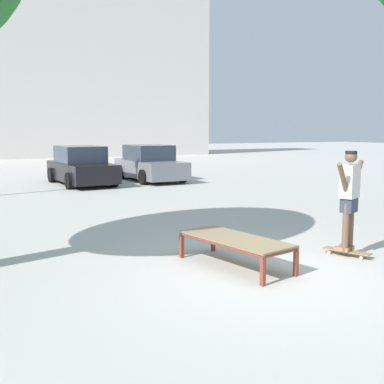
% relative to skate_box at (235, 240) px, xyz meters
% --- Properties ---
extents(ground_plane, '(120.00, 120.00, 0.00)m').
position_rel_skate_box_xyz_m(ground_plane, '(0.20, -0.61, -0.41)').
color(ground_plane, '#B7B5AD').
extents(skate_box, '(1.13, 2.02, 0.46)m').
position_rel_skate_box_xyz_m(skate_box, '(0.00, 0.00, 0.00)').
color(skate_box, brown).
rests_on(skate_box, ground).
extents(skateboard, '(0.50, 0.81, 0.09)m').
position_rel_skate_box_xyz_m(skateboard, '(2.03, -0.32, -0.34)').
color(skateboard, '#9E754C').
rests_on(skateboard, ground).
extents(skater, '(0.95, 0.47, 1.69)m').
position_rel_skate_box_xyz_m(skater, '(2.03, -0.32, 0.66)').
color(skater, brown).
rests_on(skater, skateboard).
extents(car_black, '(2.11, 4.30, 1.50)m').
position_rel_skate_box_xyz_m(car_black, '(0.56, 12.37, 0.28)').
color(car_black, black).
rests_on(car_black, ground).
extents(car_grey, '(2.03, 4.26, 1.50)m').
position_rel_skate_box_xyz_m(car_grey, '(3.48, 12.45, 0.28)').
color(car_grey, slate).
rests_on(car_grey, ground).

